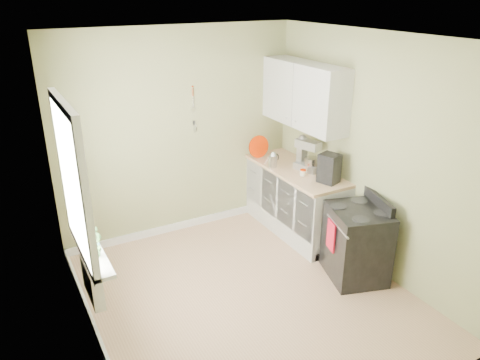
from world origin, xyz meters
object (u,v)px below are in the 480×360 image
stand_mixer (308,156)px  kettle (273,160)px  stove (356,243)px  coffee_maker (329,169)px

stand_mixer → kettle: size_ratio=2.11×
kettle → stove: bearing=-81.0°
stove → stand_mixer: 1.33m
stand_mixer → stove: bearing=-95.9°
stand_mixer → coffee_maker: size_ratio=1.22×
stand_mixer → kettle: stand_mixer is taller
stove → kettle: size_ratio=4.66×
stove → stand_mixer: (0.12, 1.15, 0.67)m
stove → kettle: 1.56m
stove → stand_mixer: size_ratio=2.21×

